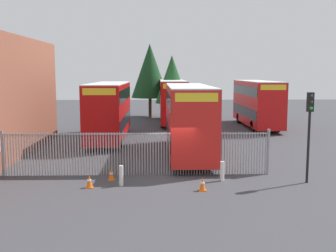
{
  "coord_description": "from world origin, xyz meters",
  "views": [
    {
      "loc": [
        -0.67,
        -20.44,
        5.21
      ],
      "look_at": [
        0.0,
        4.0,
        2.0
      ],
      "focal_mm": 43.65,
      "sensor_mm": 36.0,
      "label": 1
    }
  ],
  "objects": [
    {
      "name": "tree_short_side",
      "position": [
        0.97,
        23.95,
        4.48
      ],
      "size": [
        3.62,
        3.62,
        7.08
      ],
      "color": "#4C3823",
      "rests_on": "ground"
    },
    {
      "name": "traffic_cone_near_kerb",
      "position": [
        -2.9,
        -1.0,
        0.29
      ],
      "size": [
        0.34,
        0.34,
        0.59
      ],
      "color": "orange",
      "rests_on": "ground"
    },
    {
      "name": "traffic_cone_mid_forecourt",
      "position": [
        -3.76,
        -2.27,
        0.29
      ],
      "size": [
        0.34,
        0.34,
        0.59
      ],
      "color": "orange",
      "rests_on": "ground"
    },
    {
      "name": "double_decker_bus_behind_fence_left",
      "position": [
        -4.34,
        11.06,
        2.42
      ],
      "size": [
        2.54,
        10.81,
        4.42
      ],
      "color": "#B70C0C",
      "rests_on": "ground"
    },
    {
      "name": "double_decker_bus_near_gate",
      "position": [
        1.29,
        4.96,
        2.42
      ],
      "size": [
        2.54,
        10.81,
        4.42
      ],
      "color": "red",
      "rests_on": "ground"
    },
    {
      "name": "double_decker_bus_far_back",
      "position": [
        0.94,
        21.43,
        2.42
      ],
      "size": [
        2.54,
        10.81,
        4.42
      ],
      "color": "#B70C0C",
      "rests_on": "ground"
    },
    {
      "name": "tree_tall_back",
      "position": [
        -1.47,
        27.54,
        5.4
      ],
      "size": [
        4.36,
        4.36,
        8.52
      ],
      "color": "#4C3823",
      "rests_on": "ground"
    },
    {
      "name": "bollard_center_front",
      "position": [
        2.48,
        -1.25,
        0.47
      ],
      "size": [
        0.2,
        0.2,
        0.95
      ],
      "primitive_type": "cylinder",
      "color": "silver",
      "rests_on": "ground"
    },
    {
      "name": "traffic_cone_by_gate",
      "position": [
        1.34,
        -2.87,
        0.29
      ],
      "size": [
        0.34,
        0.34,
        0.59
      ],
      "color": "orange",
      "rests_on": "ground"
    },
    {
      "name": "bollard_near_left",
      "position": [
        -2.33,
        -1.98,
        0.47
      ],
      "size": [
        0.2,
        0.2,
        0.95
      ],
      "primitive_type": "cylinder",
      "color": "silver",
      "rests_on": "ground"
    },
    {
      "name": "traffic_light_kerbside",
      "position": [
        6.47,
        -1.71,
        2.99
      ],
      "size": [
        0.28,
        0.33,
        4.3
      ],
      "color": "black",
      "rests_on": "ground"
    },
    {
      "name": "palisade_fence",
      "position": [
        -1.71,
        0.0,
        1.18
      ],
      "size": [
        13.64,
        0.14,
        2.35
      ],
      "color": "gray",
      "rests_on": "ground"
    },
    {
      "name": "double_decker_bus_behind_fence_right",
      "position": [
        8.92,
        18.35,
        2.42
      ],
      "size": [
        2.54,
        10.81,
        4.42
      ],
      "color": "red",
      "rests_on": "ground"
    },
    {
      "name": "ground_plane",
      "position": [
        0.0,
        8.0,
        0.0
      ],
      "size": [
        100.0,
        100.0,
        0.0
      ],
      "primitive_type": "plane",
      "color": "#3D3D42"
    }
  ]
}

